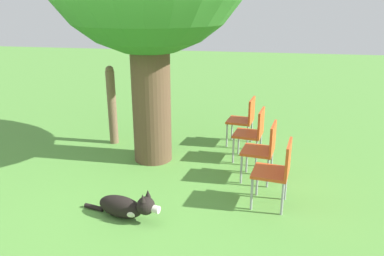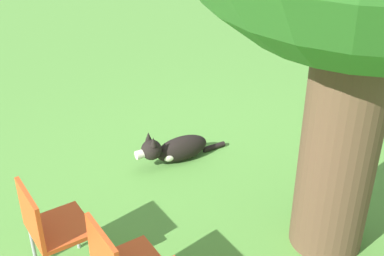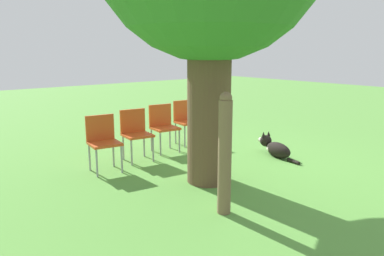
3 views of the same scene
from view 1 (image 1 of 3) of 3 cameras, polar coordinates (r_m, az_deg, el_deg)
ground_plane at (r=5.38m, az=-9.38°, el=-8.02°), size 30.00×30.00×0.00m
dog at (r=4.47m, az=-9.92°, el=-11.73°), size 1.01×0.37×0.39m
fence_post at (r=6.65m, az=-12.10°, el=3.45°), size 0.15×0.15×1.38m
red_chair_0 at (r=4.61m, az=12.87°, el=-6.07°), size 0.48×0.49×0.84m
red_chair_1 at (r=5.23m, az=10.86°, el=-2.92°), size 0.48×0.49×0.84m
red_chair_2 at (r=5.87m, az=9.28°, el=-0.43°), size 0.48×0.49×0.84m
red_chair_3 at (r=6.52m, az=8.02°, el=1.56°), size 0.48×0.49×0.84m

